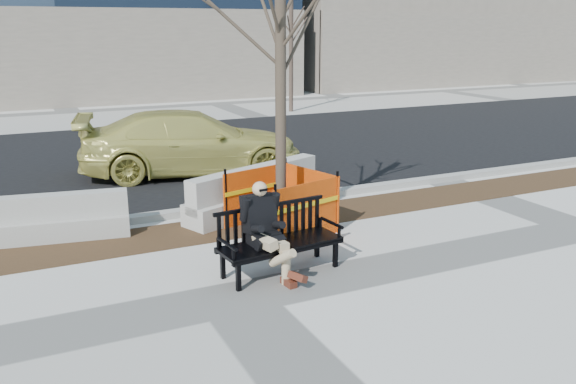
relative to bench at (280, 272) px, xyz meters
name	(u,v)px	position (x,y,z in m)	size (l,w,h in m)	color
ground	(234,298)	(-0.86, -0.48, 0.00)	(120.00, 120.00, 0.00)	beige
mulch_strip	(178,235)	(-0.86, 2.12, 0.00)	(40.00, 1.20, 0.02)	#47301C
asphalt_street	(112,160)	(-0.86, 8.32, 0.00)	(60.00, 10.40, 0.01)	black
curb	(163,215)	(-0.86, 3.07, 0.06)	(60.00, 0.25, 0.12)	#9E9B93
bench	(280,272)	(0.00, 0.00, 0.00)	(1.75, 0.63, 0.93)	black
seated_man	(264,275)	(-0.24, 0.02, 0.00)	(0.55, 0.92, 1.28)	black
tree_fence	(281,231)	(0.74, 1.59, 0.00)	(2.06, 2.06, 5.16)	#FD5209
sedan	(193,173)	(0.59, 6.10, 0.00)	(2.01, 4.95, 1.44)	#C7BE5B
jersey_barrier_left	(45,240)	(-2.84, 2.76, 0.00)	(2.61, 0.52, 0.75)	#A19F97
jersey_barrier_right	(256,212)	(0.77, 2.74, 0.00)	(2.96, 0.59, 0.85)	#ADAAA2
far_tree_right	(291,111)	(7.14, 14.51, 0.00)	(1.86, 1.86, 5.03)	#4E3D32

